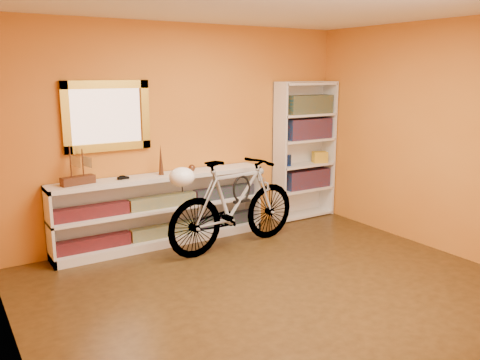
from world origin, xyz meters
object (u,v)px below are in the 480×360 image
bicycle (234,203)px  console_unit (162,210)px  helmet (182,177)px  bookcase (305,151)px

bicycle → console_unit: bearing=44.1°
console_unit → helmet: 0.81m
bookcase → helmet: bearing=-163.5°
bicycle → helmet: bearing=90.0°
helmet → console_unit: bearing=87.4°
bicycle → bookcase: bearing=-74.8°
console_unit → bicycle: size_ratio=1.43×
bicycle → helmet: size_ratio=6.57×
console_unit → helmet: helmet is taller
console_unit → bicycle: bicycle is taller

